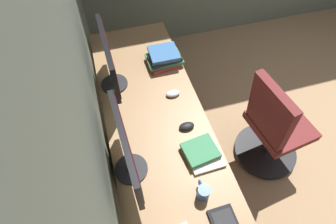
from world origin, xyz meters
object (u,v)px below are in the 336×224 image
mouse_spare (187,126)px  monitor_primary (127,150)px  office_chair (273,129)px  drawer_pedestal (160,166)px  mouse_main (173,93)px  coffee_mug (203,192)px  book_stack_near (202,153)px  book_stack_far (164,58)px  monitor_secondary (109,60)px

mouse_spare → monitor_primary: bearing=114.9°
office_chair → monitor_primary: bearing=97.7°
drawer_pedestal → mouse_main: size_ratio=6.68×
drawer_pedestal → coffee_mug: (-0.41, -0.15, 0.43)m
book_stack_near → coffee_mug: (-0.24, 0.09, 0.02)m
book_stack_near → mouse_main: bearing=3.5°
mouse_main → book_stack_near: book_stack_near is taller
mouse_main → book_stack_far: 0.35m
monitor_secondary → book_stack_near: 0.88m
coffee_mug → mouse_spare: bearing=-7.4°
drawer_pedestal → book_stack_far: book_stack_far is taller
drawer_pedestal → mouse_main: 0.57m
drawer_pedestal → book_stack_near: bearing=-126.2°
mouse_main → office_chair: bearing=-114.8°
book_stack_far → office_chair: (-0.68, -0.70, -0.33)m
monitor_primary → mouse_spare: size_ratio=5.52×
monitor_secondary → mouse_main: monitor_secondary is taller
mouse_main → book_stack_far: bearing=-4.6°
mouse_spare → book_stack_far: (0.64, -0.02, 0.04)m
monitor_primary → monitor_secondary: bearing=-1.3°
monitor_primary → coffee_mug: (-0.27, -0.36, -0.20)m
monitor_secondary → mouse_spare: monitor_secondary is taller
mouse_spare → office_chair: bearing=-93.0°
book_stack_far → drawer_pedestal: bearing=161.7°
monitor_primary → office_chair: 1.26m
drawer_pedestal → book_stack_far: size_ratio=2.47×
mouse_main → coffee_mug: size_ratio=0.94×
monitor_secondary → mouse_main: 0.51m
monitor_primary → mouse_spare: bearing=-65.1°
mouse_spare → office_chair: office_chair is taller
drawer_pedestal → book_stack_near: book_stack_near is taller
mouse_main → mouse_spare: 0.30m
drawer_pedestal → monitor_primary: size_ratio=1.21×
drawer_pedestal → office_chair: office_chair is taller
drawer_pedestal → book_stack_far: 0.85m
book_stack_far → monitor_secondary: bearing=106.0°
mouse_main → drawer_pedestal: bearing=150.0°
book_stack_near → coffee_mug: bearing=160.3°
book_stack_near → office_chair: (0.18, -0.70, -0.30)m
monitor_secondary → coffee_mug: (-0.98, -0.34, -0.20)m
drawer_pedestal → mouse_main: (0.35, -0.20, 0.40)m
monitor_secondary → book_stack_far: 0.48m
monitor_primary → monitor_secondary: size_ratio=0.99×
monitor_primary → coffee_mug: monitor_primary is taller
monitor_primary → mouse_main: (0.49, -0.41, -0.23)m
mouse_main → coffee_mug: (-0.76, 0.05, 0.03)m
monitor_primary → book_stack_near: size_ratio=2.43×
monitor_primary → book_stack_far: (0.84, -0.44, -0.19)m
drawer_pedestal → coffee_mug: bearing=-160.4°
mouse_main → book_stack_near: 0.52m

